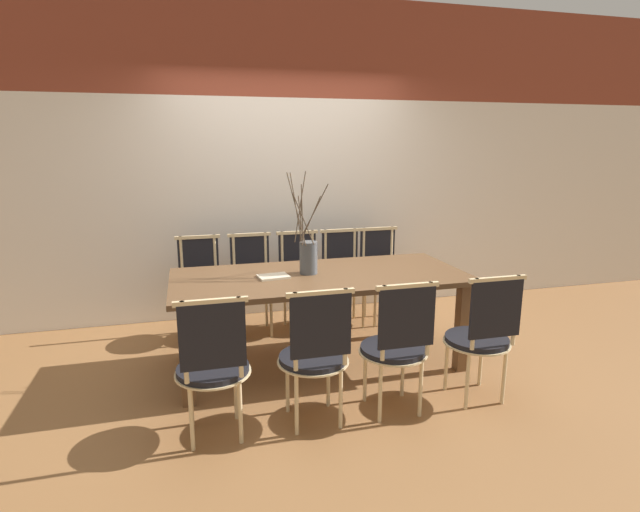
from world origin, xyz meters
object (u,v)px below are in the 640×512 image
vase_centerpiece (308,256)px  book_stack (273,276)px  chair_near_center (397,343)px  chair_far_center (301,278)px  dining_table (320,286)px

vase_centerpiece → book_stack: bearing=-169.9°
vase_centerpiece → book_stack: 0.33m
chair_near_center → vase_centerpiece: (-0.37, 0.93, 0.41)m
chair_near_center → vase_centerpiece: bearing=111.7°
chair_near_center → chair_far_center: bearing=98.1°
dining_table → vase_centerpiece: vase_centerpiece is taller
dining_table → chair_near_center: bearing=-71.8°
chair_near_center → chair_far_center: 1.76m
chair_far_center → book_stack: (-0.41, -0.87, 0.27)m
chair_near_center → vase_centerpiece: 1.08m
vase_centerpiece → chair_near_center: bearing=-68.3°
dining_table → chair_far_center: 0.89m
chair_near_center → book_stack: 1.13m
dining_table → chair_far_center: chair_far_center is taller
chair_far_center → vase_centerpiece: size_ratio=1.17×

